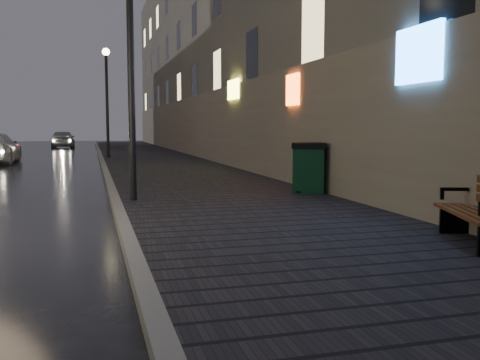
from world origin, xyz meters
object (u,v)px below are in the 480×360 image
at_px(lamp_near, 130,34).
at_px(lamp_far, 107,89).
at_px(trash_bin, 308,167).
at_px(car_far, 63,139).

xyz_separation_m(lamp_near, lamp_far, (0.00, 16.00, 0.00)).
bearing_deg(lamp_far, trash_bin, -75.97).
distance_m(lamp_near, trash_bin, 4.82).
relative_size(trash_bin, car_far, 0.28).
bearing_deg(car_far, lamp_near, 95.86).
relative_size(lamp_far, trash_bin, 4.62).
xyz_separation_m(lamp_far, trash_bin, (3.95, -15.80, -2.76)).
height_order(lamp_far, car_far, lamp_far).
bearing_deg(car_far, lamp_far, 100.86).
height_order(lamp_near, trash_bin, lamp_near).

